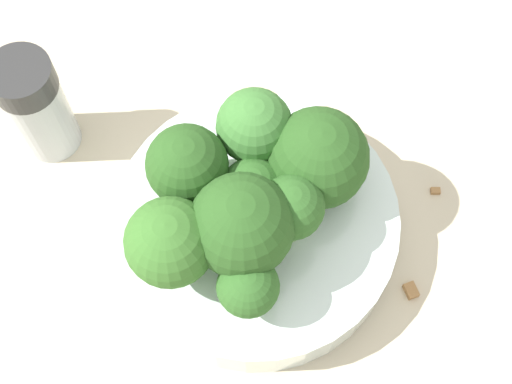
% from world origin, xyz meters
% --- Properties ---
extents(ground_plane, '(3.00, 3.00, 0.00)m').
position_xyz_m(ground_plane, '(0.00, 0.00, 0.00)').
color(ground_plane, beige).
extents(bowl, '(0.17, 0.17, 0.03)m').
position_xyz_m(bowl, '(0.00, 0.00, 0.02)').
color(bowl, silver).
rests_on(bowl, ground_plane).
extents(broccoli_floret_0, '(0.04, 0.04, 0.06)m').
position_xyz_m(broccoli_floret_0, '(0.02, 0.01, 0.07)').
color(broccoli_floret_0, '#8EB770').
rests_on(broccoli_floret_0, bowl).
extents(broccoli_floret_1, '(0.04, 0.04, 0.04)m').
position_xyz_m(broccoli_floret_1, '(-0.01, 0.00, 0.06)').
color(broccoli_floret_1, '#84AD66').
rests_on(broccoli_floret_1, bowl).
extents(broccoli_floret_2, '(0.06, 0.06, 0.06)m').
position_xyz_m(broccoli_floret_2, '(-0.01, 0.04, 0.06)').
color(broccoli_floret_2, '#7A9E5B').
rests_on(broccoli_floret_2, bowl).
extents(broccoli_floret_3, '(0.05, 0.05, 0.06)m').
position_xyz_m(broccoli_floret_3, '(-0.03, -0.03, 0.07)').
color(broccoli_floret_3, '#8EB770').
rests_on(broccoli_floret_3, bowl).
extents(broccoli_floret_4, '(0.04, 0.04, 0.06)m').
position_xyz_m(broccoli_floret_4, '(-0.04, 0.01, 0.07)').
color(broccoli_floret_4, '#8EB770').
rests_on(broccoli_floret_4, bowl).
extents(broccoli_floret_5, '(0.05, 0.05, 0.06)m').
position_xyz_m(broccoli_floret_5, '(0.01, -0.05, 0.07)').
color(broccoli_floret_5, '#7A9E5B').
rests_on(broccoli_floret_5, bowl).
extents(broccoli_floret_6, '(0.03, 0.03, 0.04)m').
position_xyz_m(broccoli_floret_6, '(0.05, -0.02, 0.06)').
color(broccoli_floret_6, '#8EB770').
rests_on(broccoli_floret_6, bowl).
extents(broccoli_floret_7, '(0.06, 0.06, 0.07)m').
position_xyz_m(broccoli_floret_7, '(0.02, -0.01, 0.07)').
color(broccoli_floret_7, '#84AD66').
rests_on(broccoli_floret_7, bowl).
extents(pepper_shaker, '(0.04, 0.04, 0.08)m').
position_xyz_m(pepper_shaker, '(-0.11, -0.11, 0.04)').
color(pepper_shaker, '#B2B7BC').
rests_on(pepper_shaker, ground_plane).
extents(almond_crumb_0, '(0.01, 0.01, 0.01)m').
position_xyz_m(almond_crumb_0, '(0.01, 0.12, 0.00)').
color(almond_crumb_0, olive).
rests_on(almond_crumb_0, ground_plane).
extents(almond_crumb_1, '(0.01, 0.01, 0.01)m').
position_xyz_m(almond_crumb_1, '(0.06, 0.08, 0.00)').
color(almond_crumb_1, olive).
rests_on(almond_crumb_1, ground_plane).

